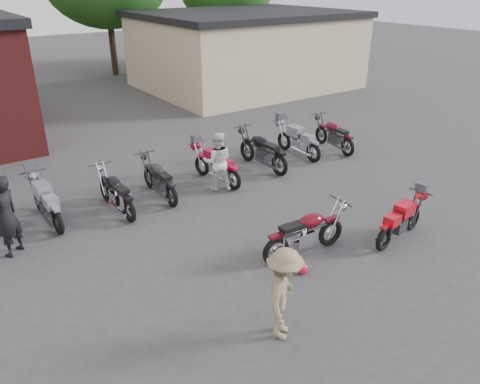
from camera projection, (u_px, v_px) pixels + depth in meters
ground at (333, 267)px, 9.53m from camera, size 90.00×90.00×0.00m
stucco_building at (245, 52)px, 24.36m from camera, size 10.00×8.00×3.50m
tree_3 at (227, 2)px, 30.51m from camera, size 6.08×6.08×7.60m
vintage_motorcycle at (306, 230)px, 9.74m from camera, size 2.04×0.79×1.16m
sportbike at (401, 219)px, 10.33m from camera, size 1.85×0.88×1.03m
helmet at (302, 268)px, 9.29m from camera, size 0.31×0.31×0.23m
person_dark at (6, 216)px, 9.63m from camera, size 0.77×0.75×1.79m
person_light at (218, 161)px, 12.65m from camera, size 1.00×0.92×1.64m
person_tan at (284, 294)px, 7.41m from camera, size 1.18×1.14×1.62m
row_bike_1 at (46, 200)px, 11.05m from camera, size 0.73×1.99×1.14m
row_bike_2 at (116, 190)px, 11.58m from camera, size 0.71×1.94×1.11m
row_bike_3 at (159, 177)px, 12.34m from camera, size 0.69×1.94×1.11m
row_bike_4 at (216, 164)px, 13.22m from camera, size 0.88×1.98×1.11m
row_bike_5 at (262, 149)px, 14.19m from camera, size 0.78×2.15×1.24m
row_bike_6 at (298, 139)px, 15.18m from camera, size 0.66×1.97×1.14m
row_bike_7 at (334, 133)px, 15.72m from camera, size 0.93×2.06×1.15m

